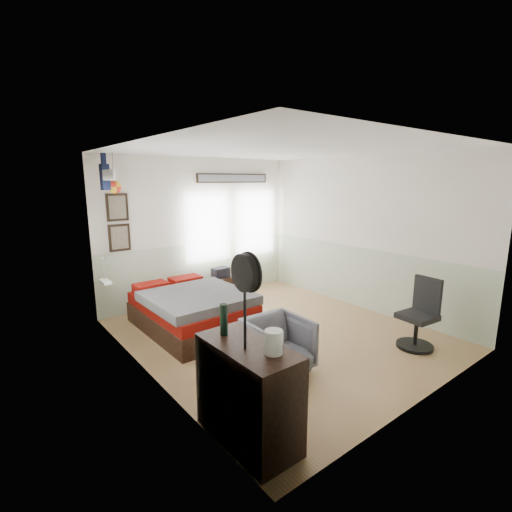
# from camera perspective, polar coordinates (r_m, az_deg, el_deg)

# --- Properties ---
(ground_plane) EXTENTS (4.00, 4.50, 0.01)m
(ground_plane) POSITION_cam_1_polar(r_m,az_deg,el_deg) (5.76, 3.31, -11.85)
(ground_plane) COLOR #9C7541
(room_shell) EXTENTS (4.02, 4.52, 2.71)m
(room_shell) POSITION_cam_1_polar(r_m,az_deg,el_deg) (5.41, 1.58, 4.46)
(room_shell) COLOR beige
(room_shell) RESTS_ON ground_plane
(wall_decor) EXTENTS (3.55, 1.32, 1.44)m
(wall_decor) POSITION_cam_1_polar(r_m,az_deg,el_deg) (6.38, -16.16, 9.50)
(wall_decor) COLOR black
(wall_decor) RESTS_ON room_shell
(bed) EXTENTS (1.43, 1.95, 0.62)m
(bed) POSITION_cam_1_polar(r_m,az_deg,el_deg) (5.91, -9.83, -8.18)
(bed) COLOR black
(bed) RESTS_ON ground_plane
(dresser) EXTENTS (0.48, 1.00, 0.90)m
(dresser) POSITION_cam_1_polar(r_m,az_deg,el_deg) (3.48, -1.27, -20.24)
(dresser) COLOR black
(dresser) RESTS_ON ground_plane
(armchair) EXTENTS (0.73, 0.75, 0.65)m
(armchair) POSITION_cam_1_polar(r_m,az_deg,el_deg) (4.63, 3.41, -13.44)
(armchair) COLOR #585961
(armchair) RESTS_ON ground_plane
(nightstand) EXTENTS (0.53, 0.46, 0.45)m
(nightstand) POSITION_cam_1_polar(r_m,az_deg,el_deg) (7.23, -5.42, -4.98)
(nightstand) COLOR black
(nightstand) RESTS_ON ground_plane
(task_chair) EXTENTS (0.49, 0.49, 0.98)m
(task_chair) POSITION_cam_1_polar(r_m,az_deg,el_deg) (5.65, 23.83, -8.92)
(task_chair) COLOR black
(task_chair) RESTS_ON ground_plane
(kettle) EXTENTS (0.17, 0.15, 0.20)m
(kettle) POSITION_cam_1_polar(r_m,az_deg,el_deg) (3.08, 2.74, -13.08)
(kettle) COLOR silver
(kettle) RESTS_ON dresser
(bottle) EXTENTS (0.07, 0.07, 0.29)m
(bottle) POSITION_cam_1_polar(r_m,az_deg,el_deg) (3.42, -4.98, -9.71)
(bottle) COLOR black
(bottle) RESTS_ON dresser
(stand_fan) EXTENTS (0.09, 0.34, 0.82)m
(stand_fan) POSITION_cam_1_polar(r_m,az_deg,el_deg) (2.99, -1.59, -2.84)
(stand_fan) COLOR black
(stand_fan) RESTS_ON dresser
(black_bag) EXTENTS (0.33, 0.22, 0.19)m
(black_bag) POSITION_cam_1_polar(r_m,az_deg,el_deg) (7.15, -5.47, -2.54)
(black_bag) COLOR black
(black_bag) RESTS_ON nightstand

